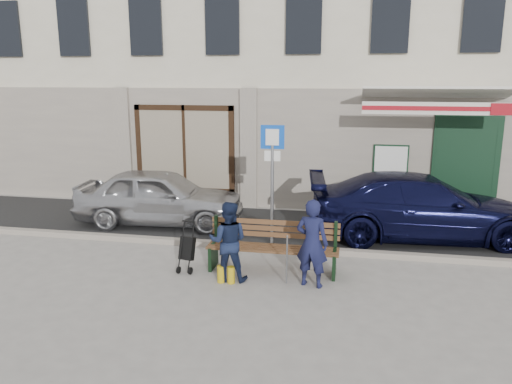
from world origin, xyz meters
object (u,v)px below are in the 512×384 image
(bench, at_px, (270,247))
(man, at_px, (312,243))
(car_silver, at_px, (160,197))
(stroller, at_px, (187,249))
(car_navy, at_px, (421,207))
(woman, at_px, (228,241))
(parking_sign, at_px, (272,168))

(bench, bearing_deg, man, -32.61)
(car_silver, relative_size, stroller, 4.37)
(car_navy, distance_m, bench, 3.90)
(car_silver, height_order, bench, car_silver)
(car_navy, xyz_separation_m, man, (-2.14, -3.07, 0.05))
(car_navy, height_order, man, man)
(bench, bearing_deg, stroller, -170.59)
(car_navy, xyz_separation_m, woman, (-3.59, -3.08, -0.01))
(bench, height_order, man, man)
(car_navy, bearing_deg, woman, 124.53)
(car_navy, xyz_separation_m, stroller, (-4.44, -2.81, -0.31))
(bench, xyz_separation_m, stroller, (-1.50, -0.25, -0.05))
(car_silver, distance_m, man, 4.92)
(car_silver, xyz_separation_m, stroller, (1.60, -2.74, -0.28))
(car_silver, relative_size, car_navy, 0.82)
(car_navy, height_order, bench, car_navy)
(car_silver, xyz_separation_m, man, (3.90, -3.00, 0.08))
(parking_sign, height_order, stroller, parking_sign)
(parking_sign, relative_size, bench, 1.07)
(parking_sign, distance_m, woman, 2.11)
(man, height_order, woman, man)
(car_silver, bearing_deg, parking_sign, -116.48)
(man, bearing_deg, car_silver, -24.40)
(man, bearing_deg, stroller, 6.71)
(stroller, bearing_deg, parking_sign, 61.64)
(bench, xyz_separation_m, man, (0.80, -0.51, 0.30))
(stroller, bearing_deg, car_silver, 133.05)
(car_silver, bearing_deg, bench, -132.67)
(parking_sign, bearing_deg, man, -64.20)
(car_silver, distance_m, stroller, 3.18)
(car_silver, height_order, car_navy, car_navy)
(parking_sign, bearing_deg, car_silver, 154.68)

